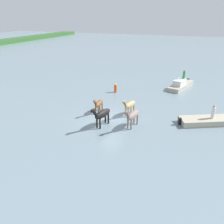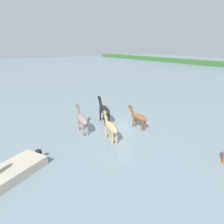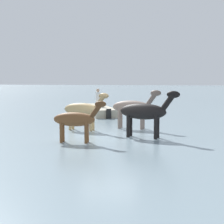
% 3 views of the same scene
% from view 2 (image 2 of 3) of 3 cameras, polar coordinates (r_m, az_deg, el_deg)
% --- Properties ---
extents(ground_plane, '(185.78, 185.78, 0.00)m').
position_cam_2_polar(ground_plane, '(16.39, 0.91, -4.53)').
color(ground_plane, gray).
extents(horse_lead, '(2.58, 0.93, 1.99)m').
position_cam_2_polar(horse_lead, '(15.35, -8.57, -1.99)').
color(horse_lead, gray).
rests_on(horse_lead, ground_plane).
extents(horse_mid_herd, '(2.43, 0.93, 1.88)m').
position_cam_2_polar(horse_mid_herd, '(13.94, -0.40, -4.25)').
color(horse_mid_herd, tan).
rests_on(horse_mid_herd, ground_plane).
extents(horse_dark_mare, '(2.68, 1.07, 2.07)m').
position_cam_2_polar(horse_dark_mare, '(17.18, -2.27, 0.64)').
color(horse_dark_mare, black).
rests_on(horse_dark_mare, ground_plane).
extents(horse_pinto_flank, '(2.18, 0.56, 1.70)m').
position_cam_2_polar(horse_pinto_flank, '(16.16, 7.53, -1.49)').
color(horse_pinto_flank, brown).
rests_on(horse_pinto_flank, ground_plane).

